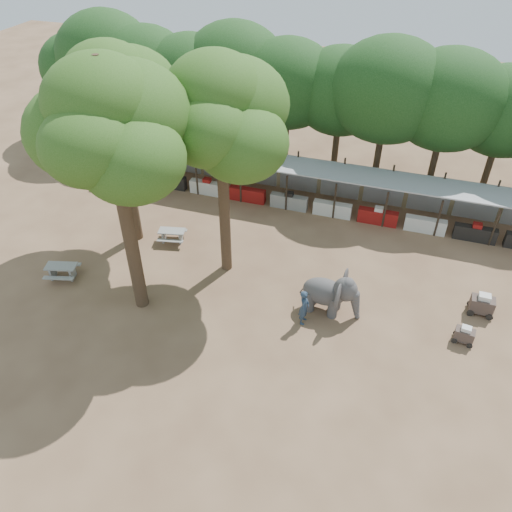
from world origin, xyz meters
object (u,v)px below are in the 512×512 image
(picnic_table_near, at_px, (62,270))
(cart_front, at_px, (464,334))
(elephant, at_px, (331,293))
(picnic_table_far, at_px, (172,234))
(cart_back, at_px, (482,304))
(handler, at_px, (304,307))
(yard_tree_center, at_px, (109,127))
(yard_tree_back, at_px, (219,115))
(yard_tree_left, at_px, (114,99))

(picnic_table_near, relative_size, cart_front, 1.90)
(elephant, relative_size, picnic_table_near, 1.56)
(picnic_table_far, bearing_deg, cart_back, -15.15)
(picnic_table_near, bearing_deg, handler, -11.71)
(yard_tree_center, xyz_separation_m, yard_tree_back, (3.00, 4.00, -0.67))
(yard_tree_center, relative_size, picnic_table_far, 6.81)
(yard_tree_center, height_order, cart_front, yard_tree_center)
(yard_tree_left, height_order, picnic_table_far, yard_tree_left)
(elephant, relative_size, handler, 1.57)
(yard_tree_left, relative_size, yard_tree_back, 0.97)
(yard_tree_left, height_order, handler, yard_tree_left)
(picnic_table_near, relative_size, picnic_table_far, 1.08)
(handler, bearing_deg, cart_front, -80.97)
(yard_tree_left, bearing_deg, cart_front, -8.84)
(elephant, xyz_separation_m, cart_back, (7.01, 2.12, -0.56))
(yard_tree_left, distance_m, cart_front, 20.12)
(yard_tree_center, distance_m, picnic_table_near, 9.93)
(yard_tree_left, height_order, yard_tree_center, yard_tree_center)
(yard_tree_center, xyz_separation_m, picnic_table_near, (-4.80, 0.29, -8.69))
(yard_tree_left, xyz_separation_m, picnic_table_far, (2.27, 0.09, -7.71))
(yard_tree_center, xyz_separation_m, cart_front, (15.35, 2.15, -8.76))
(yard_tree_left, xyz_separation_m, cart_back, (19.13, -0.63, -7.62))
(handler, height_order, picnic_table_far, handler)
(yard_tree_back, distance_m, handler, 9.59)
(yard_tree_back, height_order, picnic_table_far, yard_tree_back)
(elephant, bearing_deg, picnic_table_far, 168.82)
(yard_tree_left, bearing_deg, handler, -19.48)
(yard_tree_left, bearing_deg, cart_back, -1.89)
(yard_tree_center, bearing_deg, picnic_table_near, 176.55)
(yard_tree_back, bearing_deg, cart_back, 1.61)
(handler, bearing_deg, yard_tree_back, 60.82)
(picnic_table_near, xyz_separation_m, cart_back, (20.93, 4.08, 0.06))
(elephant, bearing_deg, cart_back, 21.72)
(yard_tree_left, distance_m, picnic_table_far, 8.03)
(elephant, bearing_deg, picnic_table_near, -167.07)
(picnic_table_near, height_order, cart_front, cart_front)
(picnic_table_far, bearing_deg, picnic_table_near, -142.93)
(handler, height_order, picnic_table_near, handler)
(yard_tree_center, bearing_deg, cart_front, 7.96)
(yard_tree_center, bearing_deg, picnic_table_far, 98.21)
(yard_tree_center, relative_size, elephant, 4.02)
(cart_front, bearing_deg, yard_tree_back, 179.18)
(yard_tree_back, distance_m, picnic_table_near, 11.79)
(picnic_table_near, bearing_deg, elephant, -7.21)
(yard_tree_center, bearing_deg, elephant, 13.86)
(yard_tree_left, height_order, picnic_table_near, yard_tree_left)
(handler, height_order, cart_back, handler)
(elephant, relative_size, picnic_table_far, 1.69)
(elephant, distance_m, cart_front, 6.27)
(yard_tree_center, relative_size, yard_tree_back, 1.06)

